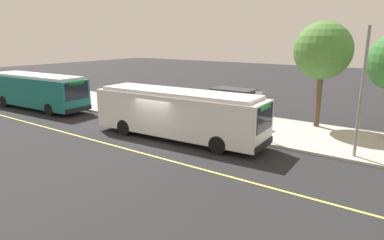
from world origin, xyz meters
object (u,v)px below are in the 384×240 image
at_px(transit_bus_second, 37,90).
at_px(pedestrian_commuter, 218,114).
at_px(route_sign_post, 258,108).
at_px(transit_bus_main, 178,113).
at_px(waiting_bench, 232,117).

height_order(transit_bus_second, pedestrian_commuter, transit_bus_second).
bearing_deg(route_sign_post, transit_bus_second, -172.15).
distance_m(transit_bus_second, pedestrian_commuter, 16.55).
relative_size(transit_bus_main, transit_bus_second, 1.04).
relative_size(transit_bus_second, pedestrian_commuter, 6.28).
distance_m(route_sign_post, pedestrian_commuter, 3.07).
distance_m(transit_bus_main, pedestrian_commuter, 3.15).
bearing_deg(transit_bus_second, transit_bus_main, 0.27).
bearing_deg(route_sign_post, waiting_bench, 145.48).
bearing_deg(waiting_bench, route_sign_post, -34.52).
bearing_deg(waiting_bench, transit_bus_second, -164.40).
bearing_deg(waiting_bench, pedestrian_commuter, -94.42).
bearing_deg(waiting_bench, transit_bus_main, -104.86).
xyz_separation_m(waiting_bench, pedestrian_commuter, (-0.12, -1.58, 0.48)).
xyz_separation_m(waiting_bench, route_sign_post, (2.81, -1.93, 1.32)).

